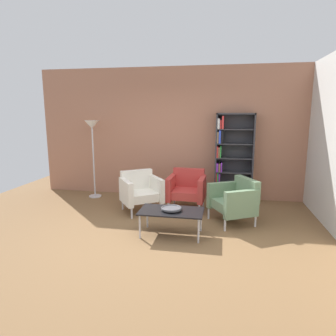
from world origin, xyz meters
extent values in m
plane|color=brown|center=(0.00, 0.00, 0.00)|extent=(8.32, 8.32, 0.00)
cube|color=#A87056|center=(0.00, 2.46, 1.45)|extent=(6.40, 0.12, 2.90)
cube|color=#333338|center=(0.91, 2.23, 0.95)|extent=(0.03, 0.30, 1.90)
cube|color=#333338|center=(1.68, 2.23, 0.95)|extent=(0.03, 0.30, 1.90)
cube|color=#333338|center=(1.30, 2.23, 1.89)|extent=(0.80, 0.30, 0.03)
cube|color=#333338|center=(1.30, 2.23, 0.01)|extent=(0.80, 0.30, 0.03)
cube|color=#333338|center=(1.30, 2.37, 0.95)|extent=(0.80, 0.02, 1.90)
cube|color=#333338|center=(1.30, 2.23, 0.34)|extent=(0.76, 0.28, 0.02)
cube|color=#333338|center=(1.30, 2.23, 0.64)|extent=(0.76, 0.28, 0.02)
cube|color=#333338|center=(1.30, 2.23, 0.95)|extent=(0.76, 0.28, 0.02)
cube|color=#333338|center=(1.30, 2.23, 1.26)|extent=(0.76, 0.28, 0.02)
cube|color=#333338|center=(1.30, 2.23, 1.56)|extent=(0.76, 0.28, 0.02)
cube|color=yellow|center=(0.95, 2.19, 0.14)|extent=(0.03, 0.19, 0.19)
cube|color=blue|center=(0.98, 2.21, 0.16)|extent=(0.02, 0.25, 0.24)
cube|color=black|center=(1.02, 2.20, 0.15)|extent=(0.04, 0.22, 0.22)
cube|color=red|center=(0.94, 2.18, 0.48)|extent=(0.02, 0.19, 0.27)
cube|color=green|center=(0.97, 2.19, 0.49)|extent=(0.02, 0.20, 0.28)
cube|color=purple|center=(1.00, 2.19, 0.48)|extent=(0.03, 0.20, 0.26)
cube|color=purple|center=(0.95, 2.18, 0.75)|extent=(0.04, 0.18, 0.18)
cube|color=olive|center=(1.00, 2.19, 0.74)|extent=(0.03, 0.21, 0.18)
cube|color=purple|center=(1.04, 2.21, 0.75)|extent=(0.03, 0.24, 0.19)
cube|color=red|center=(0.94, 2.21, 1.08)|extent=(0.03, 0.24, 0.24)
cube|color=olive|center=(0.98, 2.21, 1.07)|extent=(0.03, 0.23, 0.22)
cube|color=green|center=(1.01, 2.21, 1.09)|extent=(0.02, 0.25, 0.25)
cube|color=olive|center=(0.94, 2.21, 1.39)|extent=(0.03, 0.25, 0.24)
cube|color=blue|center=(0.99, 2.18, 1.40)|extent=(0.04, 0.18, 0.27)
cube|color=black|center=(1.03, 2.21, 1.40)|extent=(0.04, 0.23, 0.27)
cube|color=white|center=(0.95, 2.22, 1.68)|extent=(0.04, 0.25, 0.21)
cube|color=red|center=(1.00, 2.18, 1.67)|extent=(0.02, 0.17, 0.18)
cube|color=red|center=(1.04, 2.21, 1.71)|extent=(0.04, 0.23, 0.26)
cube|color=black|center=(0.29, 0.18, 0.39)|extent=(1.00, 0.56, 0.02)
cylinder|color=silver|center=(-0.16, -0.05, 0.19)|extent=(0.03, 0.03, 0.38)
cylinder|color=silver|center=(0.74, -0.05, 0.19)|extent=(0.03, 0.03, 0.38)
cylinder|color=silver|center=(-0.16, 0.41, 0.19)|extent=(0.03, 0.03, 0.38)
cylinder|color=silver|center=(0.74, 0.41, 0.19)|extent=(0.03, 0.03, 0.38)
cylinder|color=#4C4C51|center=(0.29, 0.18, 0.41)|extent=(0.13, 0.13, 0.02)
cylinder|color=#4C4C51|center=(0.29, 0.18, 0.43)|extent=(0.32, 0.32, 0.02)
torus|color=#4C4C51|center=(0.29, 0.18, 0.44)|extent=(0.32, 0.32, 0.02)
cube|color=#B73833|center=(0.37, 1.50, 0.32)|extent=(0.67, 0.61, 0.16)
cube|color=#B73833|center=(0.38, 1.77, 0.59)|extent=(0.65, 0.15, 0.38)
cube|color=#B73833|center=(0.06, 1.49, 0.43)|extent=(0.13, 0.62, 0.46)
cube|color=#B73833|center=(0.68, 1.46, 0.43)|extent=(0.13, 0.62, 0.46)
cylinder|color=silver|center=(0.06, 1.20, 0.12)|extent=(0.04, 0.04, 0.24)
cylinder|color=silver|center=(0.66, 1.17, 0.12)|extent=(0.04, 0.04, 0.24)
cylinder|color=silver|center=(0.08, 1.78, 0.12)|extent=(0.04, 0.04, 0.24)
cylinder|color=silver|center=(0.68, 1.75, 0.12)|extent=(0.04, 0.04, 0.24)
cube|color=white|center=(-0.47, 1.18, 0.32)|extent=(0.86, 0.84, 0.16)
cube|color=white|center=(-0.63, 1.40, 0.59)|extent=(0.59, 0.47, 0.38)
cube|color=white|center=(-0.72, 0.98, 0.43)|extent=(0.44, 0.56, 0.46)
cube|color=white|center=(-0.21, 1.34, 0.43)|extent=(0.44, 0.56, 0.46)
cylinder|color=silver|center=(-0.54, 0.75, 0.12)|extent=(0.04, 0.04, 0.24)
cylinder|color=silver|center=(-0.05, 1.10, 0.12)|extent=(0.04, 0.04, 0.24)
cylinder|color=silver|center=(-0.88, 1.22, 0.12)|extent=(0.04, 0.04, 0.24)
cylinder|color=silver|center=(-0.39, 1.57, 0.12)|extent=(0.04, 0.04, 0.24)
cube|color=slate|center=(1.26, 0.90, 0.32)|extent=(0.82, 0.84, 0.16)
cube|color=slate|center=(1.49, 1.03, 0.59)|extent=(0.42, 0.62, 0.38)
cube|color=slate|center=(1.09, 1.16, 0.43)|extent=(0.59, 0.39, 0.46)
cube|color=slate|center=(1.39, 0.61, 0.43)|extent=(0.59, 0.39, 0.46)
cylinder|color=silver|center=(0.84, 1.01, 0.12)|extent=(0.04, 0.04, 0.24)
cylinder|color=silver|center=(1.13, 0.48, 0.12)|extent=(0.04, 0.04, 0.24)
cylinder|color=silver|center=(1.35, 1.29, 0.12)|extent=(0.04, 0.04, 0.24)
cylinder|color=silver|center=(1.64, 0.76, 0.12)|extent=(0.04, 0.04, 0.24)
cylinder|color=silver|center=(-1.81, 1.98, 0.01)|extent=(0.28, 0.28, 0.02)
cylinder|color=silver|center=(-1.81, 1.98, 0.85)|extent=(0.03, 0.03, 1.65)
cone|color=white|center=(-1.81, 1.98, 1.65)|extent=(0.32, 0.32, 0.18)
camera|label=1|loc=(1.05, -4.18, 1.92)|focal=31.59mm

